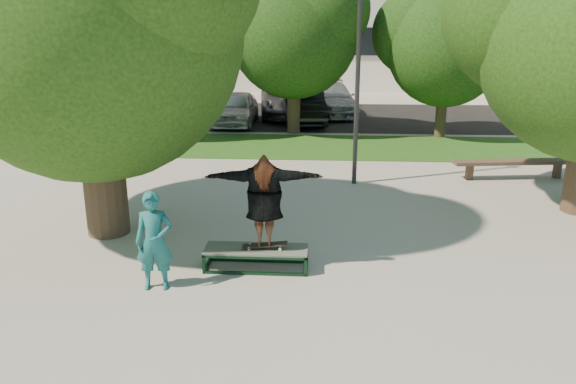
# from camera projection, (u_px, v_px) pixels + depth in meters

# --- Properties ---
(ground) EXTENTS (120.00, 120.00, 0.00)m
(ground) POSITION_uv_depth(u_px,v_px,m) (313.00, 257.00, 10.33)
(ground) COLOR gray
(ground) RESTS_ON ground
(grass_strip) EXTENTS (30.00, 4.00, 0.02)m
(grass_strip) POSITION_uv_depth(u_px,v_px,m) (348.00, 147.00, 19.33)
(grass_strip) COLOR #1B4814
(grass_strip) RESTS_ON ground
(asphalt_strip) EXTENTS (40.00, 8.00, 0.01)m
(asphalt_strip) POSITION_uv_depth(u_px,v_px,m) (320.00, 116.00, 25.60)
(asphalt_strip) COLOR black
(asphalt_strip) RESTS_ON ground
(tree_left) EXTENTS (6.96, 5.95, 7.12)m
(tree_left) POSITION_uv_depth(u_px,v_px,m) (84.00, 7.00, 10.34)
(tree_left) COLOR #38281E
(tree_left) RESTS_ON ground
(bg_tree_left) EXTENTS (5.28, 4.51, 5.77)m
(bg_tree_left) POSITION_uv_depth(u_px,v_px,m) (138.00, 33.00, 20.20)
(bg_tree_left) COLOR #38281E
(bg_tree_left) RESTS_ON ground
(bg_tree_mid) EXTENTS (5.76, 4.92, 6.24)m
(bg_tree_mid) POSITION_uv_depth(u_px,v_px,m) (292.00, 25.00, 20.75)
(bg_tree_mid) COLOR #38281E
(bg_tree_mid) RESTS_ON ground
(bg_tree_right) EXTENTS (5.04, 4.31, 5.43)m
(bg_tree_right) POSITION_uv_depth(u_px,v_px,m) (445.00, 41.00, 20.08)
(bg_tree_right) COLOR #38281E
(bg_tree_right) RESTS_ON ground
(lamppost) EXTENTS (0.25, 0.15, 6.11)m
(lamppost) POSITION_uv_depth(u_px,v_px,m) (358.00, 63.00, 14.12)
(lamppost) COLOR #2D2D30
(lamppost) RESTS_ON ground
(grind_box) EXTENTS (1.80, 0.60, 0.38)m
(grind_box) POSITION_uv_depth(u_px,v_px,m) (256.00, 258.00, 9.82)
(grind_box) COLOR black
(grind_box) RESTS_ON ground
(skater_rig) EXTENTS (2.00, 0.64, 1.68)m
(skater_rig) POSITION_uv_depth(u_px,v_px,m) (264.00, 201.00, 9.50)
(skater_rig) COLOR white
(skater_rig) RESTS_ON grind_box
(bystander) EXTENTS (0.64, 0.47, 1.63)m
(bystander) POSITION_uv_depth(u_px,v_px,m) (154.00, 241.00, 8.91)
(bystander) COLOR #1B6366
(bystander) RESTS_ON ground
(bench) EXTENTS (3.42, 0.88, 0.52)m
(bench) POSITION_uv_depth(u_px,v_px,m) (514.00, 163.00, 15.35)
(bench) COLOR #4D3C2E
(bench) RESTS_ON ground
(car_silver_a) EXTENTS (1.67, 4.05, 1.37)m
(car_silver_a) POSITION_uv_depth(u_px,v_px,m) (236.00, 108.00, 23.36)
(car_silver_a) COLOR silver
(car_silver_a) RESTS_ON asphalt_strip
(car_dark) EXTENTS (2.15, 4.82, 1.54)m
(car_dark) POSITION_uv_depth(u_px,v_px,m) (303.00, 105.00, 23.78)
(car_dark) COLOR black
(car_dark) RESTS_ON asphalt_strip
(car_grey) EXTENTS (3.00, 5.49, 1.46)m
(car_grey) POSITION_uv_depth(u_px,v_px,m) (288.00, 100.00, 25.39)
(car_grey) COLOR #515055
(car_grey) RESTS_ON asphalt_strip
(car_silver_b) EXTENTS (2.59, 5.12, 1.42)m
(car_silver_b) POSITION_uv_depth(u_px,v_px,m) (331.00, 99.00, 25.84)
(car_silver_b) COLOR #A5A6AA
(car_silver_b) RESTS_ON asphalt_strip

